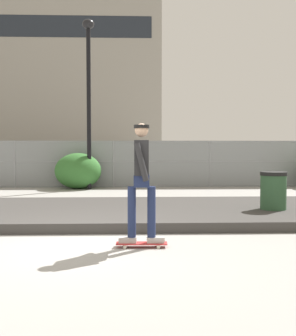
{
  "coord_description": "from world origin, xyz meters",
  "views": [
    {
      "loc": [
        0.82,
        -6.28,
        1.55
      ],
      "look_at": [
        1.23,
        5.25,
        0.98
      ],
      "focal_mm": 42.66,
      "sensor_mm": 36.0,
      "label": 1
    }
  ],
  "objects": [
    {
      "name": "parked_car_near",
      "position": [
        -5.02,
        13.08,
        0.84
      ],
      "size": [
        4.45,
        2.04,
        1.66
      ],
      "color": "navy",
      "rests_on": "ground_plane"
    },
    {
      "name": "skater",
      "position": [
        0.94,
        -0.1,
        1.14
      ],
      "size": [
        0.72,
        0.59,
        1.87
      ],
      "color": "#B2ADA8",
      "rests_on": "skateboard"
    },
    {
      "name": "ground_plane",
      "position": [
        0.0,
        0.0,
        0.0
      ],
      "size": [
        120.0,
        120.0,
        0.0
      ],
      "primitive_type": "plane",
      "color": "gray"
    },
    {
      "name": "skateboard",
      "position": [
        0.94,
        -0.1,
        0.06
      ],
      "size": [
        0.81,
        0.23,
        0.07
      ],
      "color": "#B22D2D",
      "rests_on": "ground_plane"
    },
    {
      "name": "gravel_berm",
      "position": [
        0.0,
        2.8,
        0.1
      ],
      "size": [
        16.96,
        3.89,
        0.2
      ],
      "primitive_type": "cube",
      "color": "#3D3A38",
      "rests_on": "ground_plane"
    },
    {
      "name": "trash_bin",
      "position": [
        3.91,
        2.4,
        0.52
      ],
      "size": [
        0.59,
        0.59,
        1.03
      ],
      "color": "#2D5133",
      "rests_on": "ground_plane"
    },
    {
      "name": "shrub_left",
      "position": [
        -1.31,
        9.04,
        0.68
      ],
      "size": [
        1.77,
        1.45,
        1.37
      ],
      "color": "#336B2D",
      "rests_on": "ground_plane"
    },
    {
      "name": "library_building",
      "position": [
        -10.73,
        47.32,
        12.63
      ],
      "size": [
        29.74,
        12.79,
        25.25
      ],
      "color": "gray",
      "rests_on": "ground_plane"
    },
    {
      "name": "chain_fence",
      "position": [
        0.0,
        9.63,
        0.93
      ],
      "size": [
        23.35,
        0.06,
        1.85
      ],
      "color": "gray",
      "rests_on": "ground_plane"
    },
    {
      "name": "street_lamp",
      "position": [
        -0.85,
        8.77,
        3.97
      ],
      "size": [
        0.44,
        0.44,
        6.32
      ],
      "color": "black",
      "rests_on": "ground_plane"
    }
  ]
}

